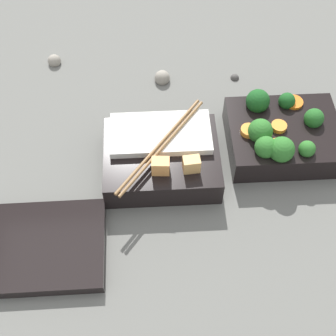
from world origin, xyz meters
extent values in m
plane|color=slate|center=(0.00, 0.00, 0.00)|extent=(3.00, 3.00, 0.00)
cube|color=black|center=(-0.11, -0.01, 0.02)|extent=(0.18, 0.15, 0.05)
sphere|color=#2D7028|center=(-0.06, 0.00, 0.06)|extent=(0.04, 0.04, 0.04)
sphere|color=#2D7028|center=(-0.09, 0.04, 0.06)|extent=(0.04, 0.04, 0.04)
sphere|color=#19511E|center=(-0.07, -0.06, 0.06)|extent=(0.04, 0.04, 0.04)
sphere|color=#19511E|center=(-0.12, -0.07, 0.06)|extent=(0.03, 0.03, 0.03)
sphere|color=#2D7028|center=(-0.07, 0.03, 0.06)|extent=(0.04, 0.04, 0.04)
sphere|color=#236023|center=(-0.16, -0.02, 0.06)|extent=(0.03, 0.03, 0.03)
sphere|color=#2D7028|center=(-0.13, 0.04, 0.06)|extent=(0.03, 0.03, 0.03)
cylinder|color=orange|center=(-0.05, -0.01, 0.05)|extent=(0.03, 0.03, 0.01)
cylinder|color=orange|center=(-0.09, 0.03, 0.05)|extent=(0.04, 0.04, 0.01)
cylinder|color=orange|center=(-0.10, -0.01, 0.05)|extent=(0.04, 0.04, 0.01)
cylinder|color=orange|center=(-0.13, -0.07, 0.05)|extent=(0.04, 0.04, 0.01)
cube|color=black|center=(0.09, 0.02, 0.02)|extent=(0.18, 0.15, 0.05)
cube|color=white|center=(0.09, -0.01, 0.05)|extent=(0.16, 0.08, 0.01)
cube|color=#EAB266|center=(0.05, 0.06, 0.06)|extent=(0.03, 0.02, 0.03)
cube|color=#F4A356|center=(0.10, 0.06, 0.06)|extent=(0.03, 0.02, 0.03)
cylinder|color=olive|center=(0.10, 0.02, 0.06)|extent=(0.14, 0.18, 0.01)
cylinder|color=olive|center=(0.09, 0.03, 0.06)|extent=(0.14, 0.18, 0.01)
cube|color=black|center=(0.27, 0.16, 0.01)|extent=(0.18, 0.14, 0.02)
sphere|color=gray|center=(0.29, -0.24, 0.01)|extent=(0.03, 0.03, 0.03)
sphere|color=#474442|center=(-0.05, -0.18, 0.00)|extent=(0.02, 0.02, 0.02)
sphere|color=gray|center=(0.08, -0.18, 0.01)|extent=(0.03, 0.03, 0.03)
camera|label=1|loc=(0.11, 0.47, 0.64)|focal=50.00mm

